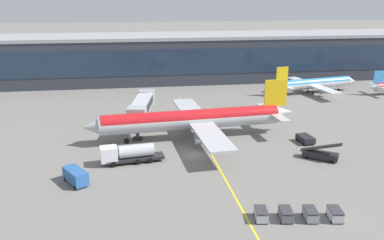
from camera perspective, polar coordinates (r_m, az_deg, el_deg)
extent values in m
plane|color=slate|center=(73.36, 0.53, -4.93)|extent=(700.00, 700.00, 0.00)
cube|color=yellow|center=(75.63, 2.42, -4.23)|extent=(2.01, 79.99, 0.01)
cube|color=#2D333D|center=(136.66, 0.53, 8.71)|extent=(200.23, 21.13, 14.04)
cube|color=#1E2D42|center=(126.19, 1.26, 8.29)|extent=(194.22, 0.16, 7.86)
cube|color=#99999E|center=(135.70, 0.53, 11.85)|extent=(204.24, 21.55, 1.00)
cylinder|color=#B2B7BC|center=(80.20, -0.01, -0.01)|extent=(36.44, 6.57, 3.69)
cylinder|color=red|center=(80.10, -0.01, 0.22)|extent=(35.71, 6.36, 3.54)
cone|color=#B2B7BC|center=(78.45, -13.99, -0.96)|extent=(3.96, 3.79, 3.50)
cone|color=#B2B7BC|center=(86.37, 12.79, 1.09)|extent=(4.66, 3.48, 3.13)
cube|color=gold|center=(84.47, 11.76, 3.77)|extent=(4.81, 0.74, 5.53)
cube|color=#B2B7BC|center=(82.10, 12.32, 0.40)|extent=(2.46, 6.04, 0.24)
cube|color=#B2B7BC|center=(88.54, 10.34, 1.77)|extent=(2.46, 6.04, 0.24)
cube|color=#B2B7BC|center=(71.95, 2.82, -2.36)|extent=(6.00, 15.57, 0.40)
cube|color=#B2B7BC|center=(89.43, -0.41, 1.67)|extent=(6.00, 15.57, 0.40)
cylinder|color=#939399|center=(74.64, 1.50, -2.67)|extent=(2.99, 2.25, 2.03)
cylinder|color=#939399|center=(87.04, -0.66, 0.32)|extent=(2.99, 2.25, 2.03)
cylinder|color=black|center=(79.59, -9.23, -2.93)|extent=(1.03, 0.48, 1.00)
cylinder|color=slate|center=(79.25, -9.26, -2.26)|extent=(0.20, 0.20, 2.00)
cylinder|color=black|center=(80.24, 1.77, -2.53)|extent=(1.03, 0.48, 1.00)
cylinder|color=slate|center=(79.90, 1.78, -1.86)|extent=(0.20, 0.20, 2.00)
cylinder|color=black|center=(83.27, 1.20, -1.77)|extent=(1.03, 0.48, 1.00)
cylinder|color=slate|center=(82.94, 1.20, -1.12)|extent=(0.20, 0.20, 2.00)
cube|color=#B2B7BC|center=(86.74, -7.08, 2.11)|extent=(5.38, 14.33, 2.80)
cube|color=#232328|center=(86.74, -7.05, 2.11)|extent=(5.11, 12.14, 1.54)
cube|color=#9EA3A8|center=(80.10, -7.82, 0.77)|extent=(4.10, 3.77, 2.94)
cylinder|color=#4C4C51|center=(81.09, -7.73, -1.44)|extent=(0.70, 0.70, 3.75)
cube|color=#262628|center=(81.67, -7.68, -2.59)|extent=(2.08, 2.08, 0.30)
cylinder|color=gray|center=(93.44, -6.44, 3.26)|extent=(3.90, 3.90, 3.08)
cylinder|color=gray|center=(94.30, -6.37, 1.33)|extent=(1.80, 1.80, 3.75)
cube|color=#232326|center=(70.66, -8.06, -5.36)|extent=(10.24, 3.80, 0.50)
cube|color=silver|center=(69.82, -11.69, -4.74)|extent=(3.11, 2.85, 2.50)
cube|color=black|center=(69.58, -12.76, -4.45)|extent=(0.46, 2.30, 1.12)
cylinder|color=#B7BABF|center=(70.18, -7.88, -4.32)|extent=(6.24, 2.97, 2.20)
cylinder|color=black|center=(69.33, -11.08, -6.21)|extent=(1.04, 0.48, 1.00)
cylinder|color=black|center=(71.52, -11.25, -5.46)|extent=(1.04, 0.48, 1.00)
cylinder|color=black|center=(69.71, -7.67, -5.90)|extent=(1.04, 0.48, 1.00)
cylinder|color=black|center=(71.88, -7.95, -5.16)|extent=(1.04, 0.48, 1.00)
cylinder|color=black|center=(69.99, -5.96, -5.73)|extent=(1.04, 0.48, 1.00)
cylinder|color=black|center=(72.15, -6.30, -5.01)|extent=(1.04, 0.48, 1.00)
cube|color=black|center=(81.84, 15.76, -2.55)|extent=(2.73, 4.04, 1.10)
cube|color=black|center=(82.54, 15.45, -2.21)|extent=(2.21, 1.56, 0.33)
cylinder|color=black|center=(82.59, 14.65, -2.67)|extent=(0.32, 0.63, 0.60)
cylinder|color=black|center=(83.60, 15.89, -2.53)|extent=(0.32, 0.63, 0.60)
cylinder|color=black|center=(80.45, 15.57, -3.30)|extent=(0.32, 0.63, 0.60)
cylinder|color=black|center=(81.48, 16.83, -3.14)|extent=(0.32, 0.63, 0.60)
cube|color=black|center=(74.56, 17.70, -4.72)|extent=(5.99, 5.03, 1.10)
cube|color=black|center=(74.04, 17.81, -3.68)|extent=(6.39, 5.09, 2.38)
cylinder|color=black|center=(74.29, 15.95, -5.10)|extent=(0.63, 0.55, 0.60)
cylinder|color=black|center=(75.86, 16.22, -4.64)|extent=(0.63, 0.55, 0.60)
cylinder|color=black|center=(73.72, 19.15, -5.59)|extent=(0.63, 0.55, 0.60)
cylinder|color=black|center=(75.30, 19.35, -5.12)|extent=(0.63, 0.55, 0.60)
cube|color=#285B9E|center=(64.78, -16.16, -7.59)|extent=(4.42, 5.36, 2.00)
cube|color=black|center=(65.69, -16.64, -6.93)|extent=(2.53, 2.48, 0.60)
cylinder|color=black|center=(66.35, -17.47, -8.04)|extent=(0.53, 0.64, 0.60)
cylinder|color=black|center=(66.99, -15.98, -7.65)|extent=(0.53, 0.64, 0.60)
cylinder|color=black|center=(63.41, -16.21, -9.16)|extent=(0.53, 0.64, 0.60)
cylinder|color=black|center=(64.08, -14.66, -8.73)|extent=(0.53, 0.64, 0.60)
cube|color=#B2B7BC|center=(54.12, 9.74, -13.06)|extent=(1.84, 2.78, 1.10)
cube|color=#333338|center=(53.77, 9.77, -12.42)|extent=(1.88, 2.84, 0.10)
cylinder|color=black|center=(55.16, 8.73, -13.03)|extent=(0.17, 0.37, 0.36)
cylinder|color=black|center=(55.40, 10.31, -12.97)|extent=(0.17, 0.37, 0.36)
cylinder|color=black|center=(53.40, 9.08, -14.16)|extent=(0.17, 0.37, 0.36)
cylinder|color=black|center=(53.66, 10.71, -14.09)|extent=(0.17, 0.37, 0.36)
cube|color=#595B60|center=(54.75, 13.12, -12.90)|extent=(1.84, 2.78, 1.10)
cube|color=#333338|center=(54.40, 13.17, -12.27)|extent=(1.88, 2.84, 0.10)
cylinder|color=black|center=(55.73, 12.07, -12.89)|extent=(0.17, 0.37, 0.36)
cylinder|color=black|center=(56.06, 13.61, -12.81)|extent=(0.17, 0.37, 0.36)
cylinder|color=black|center=(53.99, 12.53, -14.00)|extent=(0.17, 0.37, 0.36)
cylinder|color=black|center=(54.34, 14.12, -13.91)|extent=(0.17, 0.37, 0.36)
cube|color=gray|center=(55.55, 16.41, -12.71)|extent=(1.84, 2.78, 1.10)
cube|color=#333338|center=(55.21, 16.48, -12.08)|extent=(1.88, 2.84, 0.10)
cylinder|color=black|center=(56.48, 15.32, -12.71)|extent=(0.17, 0.37, 0.36)
cylinder|color=black|center=(56.89, 16.81, -12.62)|extent=(0.17, 0.37, 0.36)
cylinder|color=black|center=(54.77, 15.90, -13.79)|extent=(0.17, 0.37, 0.36)
cylinder|color=black|center=(55.19, 17.44, -13.68)|extent=(0.17, 0.37, 0.36)
cube|color=#B2B7BC|center=(56.53, 19.60, -12.48)|extent=(1.84, 2.78, 1.10)
cube|color=#333338|center=(56.19, 19.67, -11.86)|extent=(1.88, 2.84, 0.10)
cylinder|color=black|center=(57.40, 18.48, -12.50)|extent=(0.17, 0.37, 0.36)
cylinder|color=black|center=(57.89, 19.92, -12.39)|extent=(0.17, 0.37, 0.36)
cylinder|color=black|center=(55.72, 19.15, -13.55)|extent=(0.17, 0.37, 0.36)
cylinder|color=black|center=(56.22, 20.63, -13.43)|extent=(0.17, 0.37, 0.36)
cylinder|color=silver|center=(123.03, 17.04, 4.94)|extent=(23.53, 7.04, 2.79)
cylinder|color=#388CD1|center=(122.98, 17.05, 5.05)|extent=(23.05, 6.85, 2.68)
cone|color=silver|center=(130.76, 21.59, 5.18)|extent=(3.23, 3.12, 2.65)
cone|color=silver|center=(116.05, 11.86, 4.75)|extent=(3.73, 2.95, 2.37)
cube|color=gold|center=(116.22, 12.65, 6.33)|extent=(3.61, 0.91, 4.18)
cube|color=silver|center=(119.42, 12.07, 5.16)|extent=(2.17, 4.64, 0.16)
cube|color=silver|center=(114.79, 13.48, 4.57)|extent=(2.17, 4.64, 0.16)
cube|color=silver|center=(127.56, 15.02, 5.44)|extent=(5.05, 10.27, 0.27)
cube|color=silver|center=(117.54, 18.38, 4.14)|extent=(5.05, 10.27, 0.27)
cylinder|color=#939399|center=(126.71, 15.68, 4.85)|extent=(2.39, 1.90, 1.53)
cylinder|color=#939399|center=(119.53, 18.10, 3.90)|extent=(2.39, 1.90, 1.53)
cylinder|color=black|center=(128.58, 20.01, 4.05)|extent=(0.73, 0.40, 0.69)
cylinder|color=slate|center=(128.44, 20.04, 4.35)|extent=(0.14, 0.14, 1.38)
cylinder|color=black|center=(123.75, 16.07, 3.93)|extent=(0.73, 0.40, 0.69)
cylinder|color=slate|center=(123.60, 16.10, 4.24)|extent=(0.14, 0.14, 1.38)
cylinder|color=black|center=(121.76, 16.73, 3.66)|extent=(0.73, 0.40, 0.69)
cylinder|color=slate|center=(121.61, 16.76, 3.97)|extent=(0.14, 0.14, 1.38)
cone|color=silver|center=(125.78, 24.25, 4.28)|extent=(3.08, 2.30, 2.08)
cube|color=#388CD1|center=(126.13, 24.95, 5.53)|extent=(3.18, 0.47, 3.67)
cube|color=silver|center=(128.84, 24.33, 4.61)|extent=(1.54, 3.99, 0.15)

